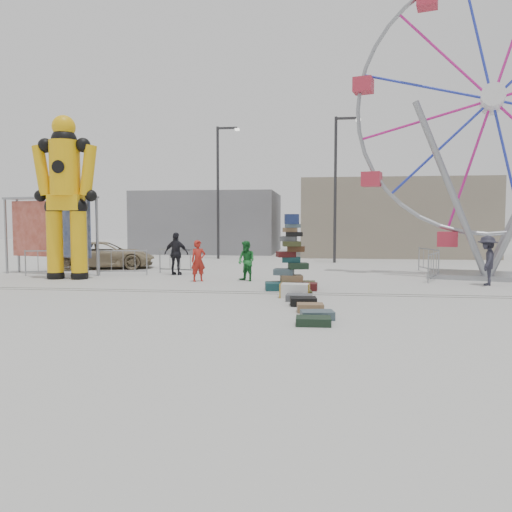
# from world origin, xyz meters

# --- Properties ---
(ground) EXTENTS (90.00, 90.00, 0.00)m
(ground) POSITION_xyz_m (0.00, 0.00, 0.00)
(ground) COLOR #9E9E99
(ground) RESTS_ON ground
(track_line_near) EXTENTS (40.00, 0.04, 0.01)m
(track_line_near) POSITION_xyz_m (0.00, 0.60, 0.00)
(track_line_near) COLOR #47443F
(track_line_near) RESTS_ON ground
(track_line_far) EXTENTS (40.00, 0.04, 0.01)m
(track_line_far) POSITION_xyz_m (0.00, 1.00, 0.00)
(track_line_far) COLOR #47443F
(track_line_far) RESTS_ON ground
(building_right) EXTENTS (12.00, 8.00, 5.00)m
(building_right) POSITION_xyz_m (7.00, 20.00, 2.50)
(building_right) COLOR gray
(building_right) RESTS_ON ground
(building_left) EXTENTS (10.00, 8.00, 4.40)m
(building_left) POSITION_xyz_m (-6.00, 22.00, 2.20)
(building_left) COLOR gray
(building_left) RESTS_ON ground
(lamp_post_right) EXTENTS (1.41, 0.25, 8.00)m
(lamp_post_right) POSITION_xyz_m (3.09, 13.00, 4.48)
(lamp_post_right) COLOR #2D2D30
(lamp_post_right) RESTS_ON ground
(lamp_post_left) EXTENTS (1.41, 0.25, 8.00)m
(lamp_post_left) POSITION_xyz_m (-3.91, 15.00, 4.48)
(lamp_post_left) COLOR #2D2D30
(lamp_post_left) RESTS_ON ground
(suitcase_tower) EXTENTS (1.80, 1.58, 2.54)m
(suitcase_tower) POSITION_xyz_m (1.21, 1.76, 0.71)
(suitcase_tower) COLOR #18464A
(suitcase_tower) RESTS_ON ground
(crash_test_dummy) EXTENTS (2.64, 1.16, 6.64)m
(crash_test_dummy) POSITION_xyz_m (-7.83, 3.71, 3.50)
(crash_test_dummy) COLOR black
(crash_test_dummy) RESTS_ON ground
(ferris_wheel) EXTENTS (10.53, 3.78, 12.62)m
(ferris_wheel) POSITION_xyz_m (8.93, 6.23, 6.21)
(ferris_wheel) COLOR gray
(ferris_wheel) RESTS_ON ground
(banner_scaffold) EXTENTS (4.67, 1.89, 3.34)m
(banner_scaffold) POSITION_xyz_m (-9.34, 5.17, 2.51)
(banner_scaffold) COLOR gray
(banner_scaffold) RESTS_ON ground
(steamer_trunk) EXTENTS (0.91, 0.54, 0.42)m
(steamer_trunk) POSITION_xyz_m (1.42, 0.00, 0.21)
(steamer_trunk) COLOR silver
(steamer_trunk) RESTS_ON ground
(row_case_0) EXTENTS (0.75, 0.59, 0.20)m
(row_case_0) POSITION_xyz_m (1.58, 0.11, 0.10)
(row_case_0) COLOR #373B1D
(row_case_0) RESTS_ON ground
(row_case_1) EXTENTS (0.76, 0.53, 0.20)m
(row_case_1) POSITION_xyz_m (1.57, -0.66, 0.10)
(row_case_1) COLOR #56595E
(row_case_1) RESTS_ON ground
(row_case_2) EXTENTS (0.77, 0.61, 0.23)m
(row_case_2) POSITION_xyz_m (1.72, -1.43, 0.11)
(row_case_2) COLOR black
(row_case_2) RESTS_ON ground
(row_case_3) EXTENTS (0.70, 0.52, 0.22)m
(row_case_3) POSITION_xyz_m (1.92, -2.39, 0.11)
(row_case_3) COLOR olive
(row_case_3) RESTS_ON ground
(row_case_4) EXTENTS (0.84, 0.62, 0.20)m
(row_case_4) POSITION_xyz_m (2.11, -3.30, 0.10)
(row_case_4) COLOR #455963
(row_case_4) RESTS_ON ground
(row_case_5) EXTENTS (0.79, 0.55, 0.19)m
(row_case_5) POSITION_xyz_m (2.02, -3.99, 0.09)
(row_case_5) COLOR black
(row_case_5) RESTS_ON ground
(barricade_dummy_a) EXTENTS (1.92, 0.74, 1.10)m
(barricade_dummy_a) POSITION_xyz_m (-9.21, 4.88, 0.55)
(barricade_dummy_a) COLOR gray
(barricade_dummy_a) RESTS_ON ground
(barricade_dummy_b) EXTENTS (1.98, 0.46, 1.10)m
(barricade_dummy_b) POSITION_xyz_m (-6.15, 5.30, 0.55)
(barricade_dummy_b) COLOR gray
(barricade_dummy_b) RESTS_ON ground
(barricade_dummy_c) EXTENTS (1.98, 0.49, 1.10)m
(barricade_dummy_c) POSITION_xyz_m (-3.92, 6.26, 0.55)
(barricade_dummy_c) COLOR gray
(barricade_dummy_c) RESTS_ON ground
(barricade_wheel_front) EXTENTS (0.88, 1.88, 1.10)m
(barricade_wheel_front) POSITION_xyz_m (6.56, 4.99, 0.55)
(barricade_wheel_front) COLOR gray
(barricade_wheel_front) RESTS_ON ground
(barricade_wheel_back) EXTENTS (0.54, 1.97, 1.10)m
(barricade_wheel_back) POSITION_xyz_m (7.02, 8.12, 0.55)
(barricade_wheel_back) COLOR gray
(barricade_wheel_back) RESTS_ON ground
(pedestrian_red) EXTENTS (0.69, 0.62, 1.58)m
(pedestrian_red) POSITION_xyz_m (-2.44, 3.57, 0.79)
(pedestrian_red) COLOR #A82018
(pedestrian_red) RESTS_ON ground
(pedestrian_green) EXTENTS (0.95, 0.92, 1.55)m
(pedestrian_green) POSITION_xyz_m (-0.63, 3.93, 0.77)
(pedestrian_green) COLOR #1C712C
(pedestrian_green) RESTS_ON ground
(pedestrian_black) EXTENTS (1.11, 0.55, 1.83)m
(pedestrian_black) POSITION_xyz_m (-3.92, 5.67, 0.91)
(pedestrian_black) COLOR black
(pedestrian_black) RESTS_ON ground
(pedestrian_grey) EXTENTS (1.00, 1.31, 1.79)m
(pedestrian_grey) POSITION_xyz_m (8.14, 3.74, 0.89)
(pedestrian_grey) COLOR #22222E
(pedestrian_grey) RESTS_ON ground
(parked_suv) EXTENTS (5.13, 3.44, 1.31)m
(parked_suv) POSITION_xyz_m (-8.23, 8.20, 0.65)
(parked_suv) COLOR #917F5D
(parked_suv) RESTS_ON ground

